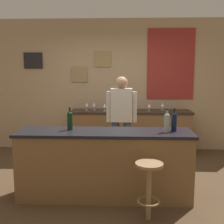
{
  "coord_description": "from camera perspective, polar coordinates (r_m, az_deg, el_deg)",
  "views": [
    {
      "loc": [
        0.26,
        -4.02,
        1.72
      ],
      "look_at": [
        0.06,
        0.45,
        1.05
      ],
      "focal_mm": 44.71,
      "sensor_mm": 36.0,
      "label": 1
    }
  ],
  "objects": [
    {
      "name": "ground_plane",
      "position": [
        4.38,
        -1.13,
        -14.6
      ],
      "size": [
        10.0,
        10.0,
        0.0
      ],
      "primitive_type": "plane",
      "color": "#4C3823"
    },
    {
      "name": "back_wall",
      "position": [
        6.06,
        0.28,
        5.64
      ],
      "size": [
        6.0,
        0.09,
        2.8
      ],
      "color": "tan",
      "rests_on": "ground_plane"
    },
    {
      "name": "bar_counter",
      "position": [
        3.84,
        -1.53,
        -10.61
      ],
      "size": [
        2.34,
        0.6,
        0.92
      ],
      "color": "brown",
      "rests_on": "ground_plane"
    },
    {
      "name": "side_counter",
      "position": [
        5.81,
        3.82,
        -4.11
      ],
      "size": [
        2.46,
        0.56,
        0.9
      ],
      "color": "brown",
      "rests_on": "ground_plane"
    },
    {
      "name": "bartender",
      "position": [
        4.74,
        1.93,
        -1.01
      ],
      "size": [
        0.52,
        0.21,
        1.62
      ],
      "color": "#384766",
      "rests_on": "ground_plane"
    },
    {
      "name": "bar_stool",
      "position": [
        3.31,
        7.55,
        -13.9
      ],
      "size": [
        0.32,
        0.32,
        0.68
      ],
      "color": "olive",
      "rests_on": "ground_plane"
    },
    {
      "name": "wine_bottle_a",
      "position": [
        3.81,
        -8.61,
        -1.61
      ],
      "size": [
        0.07,
        0.07,
        0.31
      ],
      "color": "black",
      "rests_on": "bar_counter"
    },
    {
      "name": "wine_bottle_b",
      "position": [
        3.71,
        11.14,
        -1.97
      ],
      "size": [
        0.07,
        0.07,
        0.31
      ],
      "color": "#999E99",
      "rests_on": "bar_counter"
    },
    {
      "name": "wine_bottle_c",
      "position": [
        3.77,
        12.58,
        -1.83
      ],
      "size": [
        0.07,
        0.07,
        0.31
      ],
      "color": "black",
      "rests_on": "bar_counter"
    },
    {
      "name": "wine_glass_a",
      "position": [
        5.81,
        -5.2,
        1.46
      ],
      "size": [
        0.07,
        0.07,
        0.16
      ],
      "color": "silver",
      "rests_on": "side_counter"
    },
    {
      "name": "wine_glass_b",
      "position": [
        5.81,
        -3.69,
        1.47
      ],
      "size": [
        0.07,
        0.07,
        0.16
      ],
      "color": "silver",
      "rests_on": "side_counter"
    },
    {
      "name": "wine_glass_c",
      "position": [
        5.67,
        -1.52,
        1.31
      ],
      "size": [
        0.07,
        0.07,
        0.16
      ],
      "color": "silver",
      "rests_on": "side_counter"
    },
    {
      "name": "wine_glass_d",
      "position": [
        5.68,
        7.6,
        1.26
      ],
      "size": [
        0.07,
        0.07,
        0.16
      ],
      "color": "silver",
      "rests_on": "side_counter"
    },
    {
      "name": "wine_glass_e",
      "position": [
        5.86,
        10.27,
        1.42
      ],
      "size": [
        0.07,
        0.07,
        0.16
      ],
      "color": "silver",
      "rests_on": "side_counter"
    },
    {
      "name": "coffee_mug",
      "position": [
        5.67,
        2.92,
        0.68
      ],
      "size": [
        0.12,
        0.08,
        0.09
      ],
      "color": "silver",
      "rests_on": "side_counter"
    }
  ]
}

